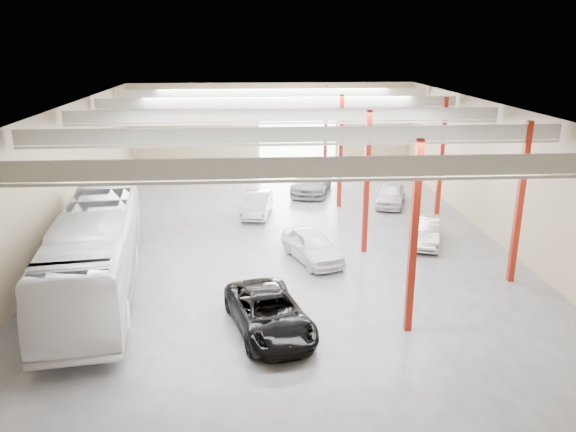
{
  "coord_description": "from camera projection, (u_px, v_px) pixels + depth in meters",
  "views": [
    {
      "loc": [
        -1.81,
        -27.95,
        10.08
      ],
      "look_at": [
        -0.07,
        -2.86,
        2.2
      ],
      "focal_mm": 35.0,
      "sensor_mm": 36.0,
      "label": 1
    }
  ],
  "objects": [
    {
      "name": "depot_shell",
      "position": [
        287.0,
        145.0,
        28.72
      ],
      "size": [
        22.12,
        32.12,
        7.06
      ],
      "color": "#4A494F",
      "rests_on": "ground"
    },
    {
      "name": "coach_bus",
      "position": [
        95.0,
        254.0,
        22.91
      ],
      "size": [
        4.54,
        12.86,
        3.51
      ],
      "primitive_type": "imported",
      "rotation": [
        0.0,
        0.0,
        0.13
      ],
      "color": "white",
      "rests_on": "ground"
    },
    {
      "name": "black_sedan",
      "position": [
        269.0,
        313.0,
        20.17
      ],
      "size": [
        3.6,
        5.65,
        1.45
      ],
      "primitive_type": "imported",
      "rotation": [
        0.0,
        0.0,
        0.24
      ],
      "color": "black",
      "rests_on": "ground"
    },
    {
      "name": "car_row_a",
      "position": [
        312.0,
        246.0,
        26.74
      ],
      "size": [
        3.07,
        4.66,
        1.47
      ],
      "primitive_type": "imported",
      "rotation": [
        0.0,
        0.0,
        0.34
      ],
      "color": "silver",
      "rests_on": "ground"
    },
    {
      "name": "car_row_b",
      "position": [
        257.0,
        204.0,
        33.73
      ],
      "size": [
        2.12,
        4.38,
        1.38
      ],
      "primitive_type": "imported",
      "rotation": [
        0.0,
        0.0,
        -0.16
      ],
      "color": "#B7B8BC",
      "rests_on": "ground"
    },
    {
      "name": "car_row_c",
      "position": [
        312.0,
        180.0,
        38.89
      ],
      "size": [
        3.78,
        6.26,
        1.7
      ],
      "primitive_type": "imported",
      "rotation": [
        0.0,
        0.0,
        -0.26
      ],
      "color": "slate",
      "rests_on": "ground"
    },
    {
      "name": "car_right_near",
      "position": [
        424.0,
        231.0,
        28.98
      ],
      "size": [
        2.57,
        4.39,
        1.37
      ],
      "primitive_type": "imported",
      "rotation": [
        0.0,
        0.0,
        -0.29
      ],
      "color": "#ACADB1",
      "rests_on": "ground"
    },
    {
      "name": "car_right_far",
      "position": [
        391.0,
        194.0,
        35.73
      ],
      "size": [
        2.96,
        4.48,
        1.42
      ],
      "primitive_type": "imported",
      "rotation": [
        0.0,
        0.0,
        -0.34
      ],
      "color": "silver",
      "rests_on": "ground"
    }
  ]
}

